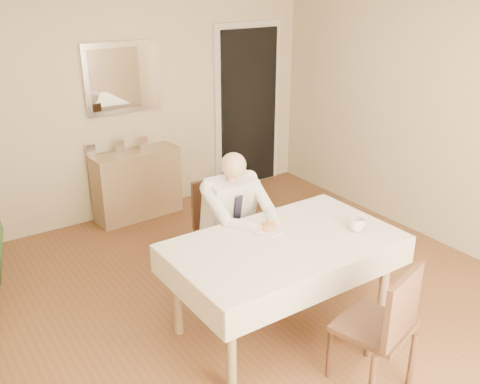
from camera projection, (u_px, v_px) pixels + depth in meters
room at (267, 163)px, 3.90m from camera, size 5.00×5.02×2.60m
doorway at (248, 109)px, 6.70m from camera, size 0.96×0.07×2.10m
mirror at (123, 78)px, 5.66m from camera, size 0.86×0.04×0.76m
dining_table at (285, 251)px, 3.98m from camera, size 1.72×1.02×0.75m
chair_far at (222, 225)px, 4.71m from camera, size 0.46×0.46×0.93m
chair_near at (385, 323)px, 3.39m from camera, size 0.55×0.55×0.94m
seated_man at (240, 220)px, 4.42m from camera, size 0.48×0.72×1.24m
plate at (268, 229)px, 4.11m from camera, size 0.26×0.26×0.02m
food at (268, 226)px, 4.10m from camera, size 0.14×0.14×0.06m
knife at (277, 229)px, 4.07m from camera, size 0.01×0.13×0.01m
fork at (268, 231)px, 4.03m from camera, size 0.01×0.13×0.01m
coffee_mug at (357, 224)px, 4.08m from camera, size 0.14×0.14×0.10m
sideboard at (137, 184)px, 5.99m from camera, size 0.98×0.39×0.77m
photo_frame_left at (91, 151)px, 5.63m from camera, size 0.10×0.02×0.14m
photo_frame_center at (120, 146)px, 5.79m from camera, size 0.10×0.02×0.14m
photo_frame_right at (143, 143)px, 5.91m from camera, size 0.10×0.02×0.14m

